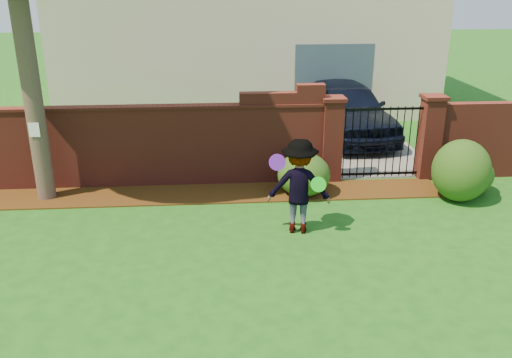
{
  "coord_description": "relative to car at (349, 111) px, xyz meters",
  "views": [
    {
      "loc": [
        -0.09,
        -7.04,
        4.24
      ],
      "look_at": [
        0.55,
        1.4,
        1.05
      ],
      "focal_mm": 37.52,
      "sensor_mm": 36.0,
      "label": 1
    }
  ],
  "objects": [
    {
      "name": "ground",
      "position": [
        -3.59,
        -7.21,
        -0.8
      ],
      "size": [
        80.0,
        80.0,
        0.01
      ],
      "primitive_type": "cube",
      "color": "#1C5615",
      "rests_on": "ground"
    },
    {
      "name": "mulch_bed",
      "position": [
        -4.54,
        -3.87,
        -0.78
      ],
      "size": [
        11.1,
        1.08,
        0.03
      ],
      "primitive_type": "cube",
      "color": "#381F0A",
      "rests_on": "ground"
    },
    {
      "name": "brick_wall",
      "position": [
        -5.6,
        -3.21,
        0.14
      ],
      "size": [
        8.7,
        0.31,
        2.16
      ],
      "color": "maroon",
      "rests_on": "ground"
    },
    {
      "name": "pillar_left",
      "position": [
        -1.19,
        -3.21,
        0.16
      ],
      "size": [
        0.5,
        0.5,
        1.88
      ],
      "color": "maroon",
      "rests_on": "ground"
    },
    {
      "name": "pillar_right",
      "position": [
        1.01,
        -3.21,
        0.16
      ],
      "size": [
        0.5,
        0.5,
        1.88
      ],
      "color": "maroon",
      "rests_on": "ground"
    },
    {
      "name": "iron_gate",
      "position": [
        -0.09,
        -3.21,
        0.06
      ],
      "size": [
        1.78,
        0.03,
        1.6
      ],
      "color": "black",
      "rests_on": "ground"
    },
    {
      "name": "driveway",
      "position": [
        -0.09,
        0.79,
        -0.79
      ],
      "size": [
        3.2,
        8.0,
        0.01
      ],
      "primitive_type": "cube",
      "color": "slate",
      "rests_on": "ground"
    },
    {
      "name": "house",
      "position": [
        -2.59,
        4.79,
        2.37
      ],
      "size": [
        12.4,
        6.4,
        6.3
      ],
      "color": "beige",
      "rests_on": "ground"
    },
    {
      "name": "car",
      "position": [
        0.0,
        0.0,
        0.0
      ],
      "size": [
        2.4,
        4.83,
        1.58
      ],
      "primitive_type": "imported",
      "rotation": [
        0.0,
        0.0,
        0.12
      ],
      "color": "black",
      "rests_on": "ground"
    },
    {
      "name": "paper_notice",
      "position": [
        -7.19,
        -4.0,
        0.71
      ],
      "size": [
        0.2,
        0.01,
        0.28
      ],
      "primitive_type": "cube",
      "color": "white",
      "rests_on": "tree"
    },
    {
      "name": "shrub_left",
      "position": [
        -1.92,
        -4.02,
        -0.34
      ],
      "size": [
        1.09,
        1.09,
        0.9
      ],
      "primitive_type": "ellipsoid",
      "color": "#1A4414",
      "rests_on": "ground"
    },
    {
      "name": "shrub_middle",
      "position": [
        1.18,
        -4.54,
        -0.16
      ],
      "size": [
        1.15,
        1.15,
        1.26
      ],
      "primitive_type": "ellipsoid",
      "color": "#1A4414",
      "rests_on": "ground"
    },
    {
      "name": "shrub_right",
      "position": [
        1.59,
        -4.18,
        -0.39
      ],
      "size": [
        0.9,
        0.9,
        0.8
      ],
      "primitive_type": "ellipsoid",
      "color": "#1A4414",
      "rests_on": "ground"
    },
    {
      "name": "man",
      "position": [
        -2.29,
        -5.73,
        0.06
      ],
      "size": [
        1.19,
        0.82,
        1.7
      ],
      "primitive_type": "imported",
      "rotation": [
        0.0,
        0.0,
        2.96
      ],
      "color": "gray",
      "rests_on": "ground"
    },
    {
      "name": "frisbee_purple",
      "position": [
        -2.67,
        -5.75,
        0.53
      ],
      "size": [
        0.3,
        0.13,
        0.29
      ],
      "primitive_type": "cylinder",
      "rotation": [
        1.36,
        0.0,
        -0.16
      ],
      "color": "#611BAC",
      "rests_on": "man"
    },
    {
      "name": "frisbee_green",
      "position": [
        -1.99,
        -5.96,
        0.19
      ],
      "size": [
        0.27,
        0.14,
        0.27
      ],
      "primitive_type": "cylinder",
      "rotation": [
        1.43,
        0.0,
        -0.33
      ],
      "color": "#1BD01F",
      "rests_on": "man"
    }
  ]
}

